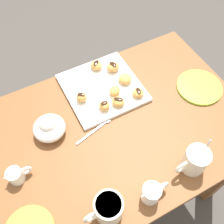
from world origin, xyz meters
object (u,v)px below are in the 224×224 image
(coffee_mug_cream_right, at_px, (108,208))
(beignet_6, at_px, (125,79))
(coffee_mug_cream_left, at_px, (195,160))
(beignet_2, at_px, (138,93))
(beignet_0, at_px, (118,102))
(cream_pitcher_white, at_px, (152,193))
(beignet_7, at_px, (82,97))
(beignet_5, at_px, (105,105))
(beignet_3, at_px, (96,66))
(chocolate_sauce_pitcher, at_px, (16,175))
(dining_table, at_px, (115,144))
(ice_cream_bowl, at_px, (49,127))
(pastry_plate_square, at_px, (102,88))
(saucer_lime_left, at_px, (199,87))
(beignet_1, at_px, (115,91))
(beignet_4, at_px, (113,67))

(coffee_mug_cream_right, xyz_separation_m, beignet_6, (-0.30, -0.43, -0.02))
(coffee_mug_cream_left, distance_m, beignet_6, 0.43)
(beignet_2, bearing_deg, beignet_0, 0.82)
(cream_pitcher_white, relative_size, beignet_0, 2.09)
(coffee_mug_cream_left, bearing_deg, beignet_7, -62.48)
(cream_pitcher_white, xyz_separation_m, beignet_5, (-0.02, -0.37, -0.01))
(beignet_0, bearing_deg, beignet_3, -92.22)
(beignet_0, height_order, beignet_6, same)
(coffee_mug_cream_right, relative_size, beignet_7, 3.09)
(coffee_mug_cream_left, distance_m, coffee_mug_cream_right, 0.32)
(chocolate_sauce_pitcher, height_order, beignet_7, chocolate_sauce_pitcher)
(dining_table, bearing_deg, chocolate_sauce_pitcher, 3.13)
(cream_pitcher_white, bearing_deg, beignet_2, -115.09)
(beignet_0, xyz_separation_m, beignet_2, (-0.09, -0.00, -0.00))
(beignet_2, distance_m, beignet_6, 0.09)
(cream_pitcher_white, xyz_separation_m, ice_cream_bowl, (0.20, -0.37, -0.00))
(coffee_mug_cream_right, relative_size, beignet_5, 2.90)
(cream_pitcher_white, bearing_deg, pastry_plate_square, -97.62)
(pastry_plate_square, height_order, chocolate_sauce_pitcher, chocolate_sauce_pitcher)
(pastry_plate_square, xyz_separation_m, coffee_mug_cream_right, (0.21, 0.45, 0.04))
(saucer_lime_left, bearing_deg, cream_pitcher_white, 33.87)
(dining_table, height_order, beignet_1, beignet_1)
(ice_cream_bowl, xyz_separation_m, beignet_1, (-0.29, -0.04, -0.01))
(beignet_3, bearing_deg, beignet_6, 120.41)
(beignet_5, height_order, beignet_7, beignet_7)
(beignet_2, bearing_deg, beignet_3, -68.51)
(cream_pitcher_white, relative_size, beignet_5, 2.36)
(chocolate_sauce_pitcher, distance_m, beignet_2, 0.54)
(coffee_mug_cream_left, relative_size, ice_cream_bowl, 1.29)
(beignet_0, height_order, beignet_7, beignet_7)
(pastry_plate_square, xyz_separation_m, beignet_4, (-0.08, -0.06, 0.03))
(saucer_lime_left, height_order, beignet_5, beignet_5)
(chocolate_sauce_pitcher, distance_m, beignet_0, 0.45)
(beignet_4, distance_m, beignet_7, 0.20)
(beignet_7, bearing_deg, cream_pitcher_white, 95.23)
(dining_table, bearing_deg, beignet_2, -151.06)
(beignet_6, bearing_deg, pastry_plate_square, -11.89)
(ice_cream_bowl, bearing_deg, coffee_mug_cream_left, 137.16)
(pastry_plate_square, height_order, coffee_mug_cream_left, coffee_mug_cream_left)
(beignet_0, relative_size, beignet_7, 1.20)
(dining_table, height_order, coffee_mug_cream_right, coffee_mug_cream_right)
(beignet_6, height_order, beignet_7, beignet_7)
(beignet_2, relative_size, beignet_3, 0.92)
(beignet_1, xyz_separation_m, beignet_5, (0.07, 0.05, 0.00))
(coffee_mug_cream_right, bearing_deg, dining_table, -122.41)
(chocolate_sauce_pitcher, distance_m, beignet_3, 0.55)
(beignet_2, height_order, beignet_7, beignet_7)
(coffee_mug_cream_right, height_order, chocolate_sauce_pitcher, coffee_mug_cream_right)
(beignet_1, distance_m, beignet_5, 0.08)
(dining_table, bearing_deg, beignet_5, -91.99)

